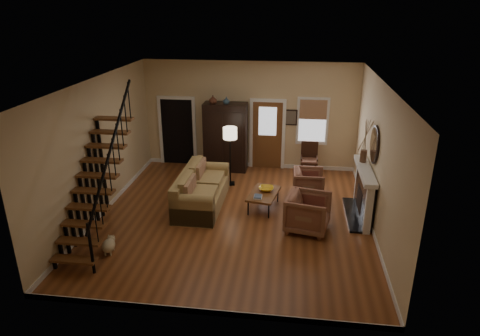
# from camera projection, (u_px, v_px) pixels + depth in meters

# --- Properties ---
(room) EXTENTS (7.00, 7.33, 3.30)m
(room) POSITION_uv_depth(u_px,v_px,m) (228.00, 137.00, 11.56)
(room) COLOR brown
(room) RESTS_ON ground
(staircase) EXTENTS (0.94, 2.80, 3.20)m
(staircase) POSITION_uv_depth(u_px,v_px,m) (94.00, 171.00, 8.98)
(staircase) COLOR brown
(staircase) RESTS_ON ground
(fireplace) EXTENTS (0.33, 1.95, 2.30)m
(fireplace) POSITION_uv_depth(u_px,v_px,m) (366.00, 188.00, 10.25)
(fireplace) COLOR black
(fireplace) RESTS_ON ground
(armoire) EXTENTS (1.30, 0.60, 2.10)m
(armoire) POSITION_uv_depth(u_px,v_px,m) (226.00, 137.00, 13.04)
(armoire) COLOR black
(armoire) RESTS_ON ground
(vase_a) EXTENTS (0.24, 0.24, 0.25)m
(vase_a) POSITION_uv_depth(u_px,v_px,m) (213.00, 99.00, 12.56)
(vase_a) COLOR #4C2619
(vase_a) RESTS_ON armoire
(vase_b) EXTENTS (0.20, 0.20, 0.21)m
(vase_b) POSITION_uv_depth(u_px,v_px,m) (226.00, 101.00, 12.52)
(vase_b) COLOR #334C60
(vase_b) RESTS_ON armoire
(sofa) EXTENTS (1.05, 2.41, 0.90)m
(sofa) POSITION_uv_depth(u_px,v_px,m) (202.00, 189.00, 10.92)
(sofa) COLOR olive
(sofa) RESTS_ON ground
(coffee_table) EXTENTS (0.84, 1.21, 0.43)m
(coffee_table) POSITION_uv_depth(u_px,v_px,m) (264.00, 200.00, 10.84)
(coffee_table) COLOR brown
(coffee_table) RESTS_ON ground
(bowl) EXTENTS (0.38, 0.38, 0.09)m
(bowl) POSITION_uv_depth(u_px,v_px,m) (266.00, 189.00, 10.87)
(bowl) COLOR gold
(bowl) RESTS_ON coffee_table
(books) EXTENTS (0.20, 0.28, 0.05)m
(books) POSITION_uv_depth(u_px,v_px,m) (258.00, 197.00, 10.49)
(books) COLOR beige
(books) RESTS_ON coffee_table
(armchair_left) EXTENTS (1.13, 1.11, 0.87)m
(armchair_left) POSITION_uv_depth(u_px,v_px,m) (308.00, 213.00, 9.73)
(armchair_left) COLOR brown
(armchair_left) RESTS_ON ground
(armchair_right) EXTENTS (0.83, 0.81, 0.75)m
(armchair_right) POSITION_uv_depth(u_px,v_px,m) (309.00, 183.00, 11.44)
(armchair_right) COLOR brown
(armchair_right) RESTS_ON ground
(floor_lamp) EXTENTS (0.45, 0.45, 1.70)m
(floor_lamp) POSITION_uv_depth(u_px,v_px,m) (230.00, 157.00, 12.02)
(floor_lamp) COLOR black
(floor_lamp) RESTS_ON ground
(side_chair) EXTENTS (0.54, 0.54, 1.02)m
(side_chair) POSITION_uv_depth(u_px,v_px,m) (309.00, 160.00, 12.75)
(side_chair) COLOR #341B10
(side_chair) RESTS_ON ground
(dog) EXTENTS (0.32, 0.47, 0.32)m
(dog) POSITION_uv_depth(u_px,v_px,m) (109.00, 246.00, 8.91)
(dog) COLOR #CEB98C
(dog) RESTS_ON ground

